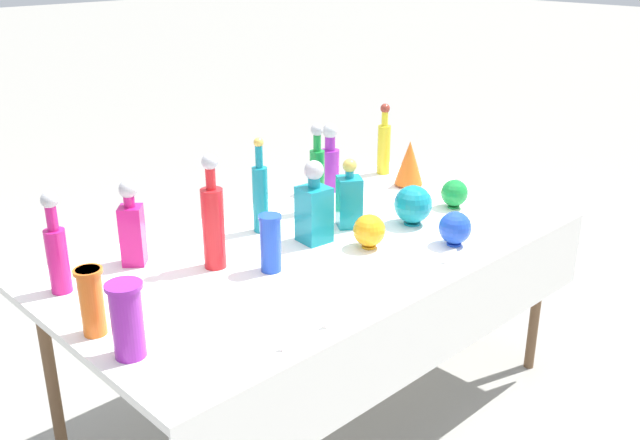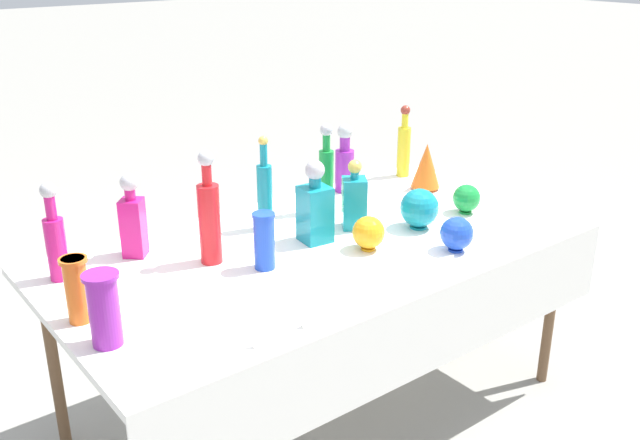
{
  "view_description": "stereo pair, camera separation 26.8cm",
  "coord_description": "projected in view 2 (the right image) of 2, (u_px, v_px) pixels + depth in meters",
  "views": [
    {
      "loc": [
        -1.73,
        -1.8,
        1.85
      ],
      "look_at": [
        0.0,
        0.0,
        0.86
      ],
      "focal_mm": 40.0,
      "sensor_mm": 36.0,
      "label": 1
    },
    {
      "loc": [
        -1.53,
        -1.98,
        1.85
      ],
      "look_at": [
        0.0,
        0.0,
        0.86
      ],
      "focal_mm": 40.0,
      "sensor_mm": 36.0,
      "label": 2
    }
  ],
  "objects": [
    {
      "name": "tall_bottle_1",
      "position": [
        345.0,
        162.0,
        3.25
      ],
      "size": [
        0.09,
        0.09,
        0.32
      ],
      "color": "purple",
      "rests_on": "display_table"
    },
    {
      "name": "slender_vase_2",
      "position": [
        104.0,
        307.0,
        2.01
      ],
      "size": [
        0.1,
        0.1,
        0.22
      ],
      "color": "purple",
      "rests_on": "display_table"
    },
    {
      "name": "price_tag_center",
      "position": [
        308.0,
        320.0,
        2.15
      ],
      "size": [
        0.05,
        0.02,
        0.04
      ],
      "primitive_type": "cube",
      "rotation": [
        -0.21,
        0.0,
        0.17
      ],
      "color": "white",
      "rests_on": "display_table"
    },
    {
      "name": "price_tag_right",
      "position": [
        263.0,
        339.0,
        2.04
      ],
      "size": [
        0.06,
        0.02,
        0.04
      ],
      "primitive_type": "cube",
      "rotation": [
        -0.21,
        0.0,
        -0.16
      ],
      "color": "white",
      "rests_on": "display_table"
    },
    {
      "name": "tall_bottle_4",
      "position": [
        404.0,
        146.0,
        3.46
      ],
      "size": [
        0.06,
        0.06,
        0.35
      ],
      "color": "yellow",
      "rests_on": "display_table"
    },
    {
      "name": "tall_bottle_3",
      "position": [
        55.0,
        239.0,
        2.39
      ],
      "size": [
        0.07,
        0.07,
        0.35
      ],
      "color": "#C61972",
      "rests_on": "display_table"
    },
    {
      "name": "square_decanter_1",
      "position": [
        133.0,
        219.0,
        2.58
      ],
      "size": [
        0.11,
        0.11,
        0.31
      ],
      "color": "#C61972",
      "rests_on": "display_table"
    },
    {
      "name": "tall_bottle_0",
      "position": [
        326.0,
        174.0,
        3.0
      ],
      "size": [
        0.06,
        0.06,
        0.38
      ],
      "color": "#198C38",
      "rests_on": "display_table"
    },
    {
      "name": "fluted_vase_0",
      "position": [
        426.0,
        166.0,
        3.29
      ],
      "size": [
        0.14,
        0.14,
        0.22
      ],
      "color": "orange",
      "rests_on": "display_table"
    },
    {
      "name": "tall_bottle_5",
      "position": [
        209.0,
        217.0,
        2.51
      ],
      "size": [
        0.08,
        0.08,
        0.42
      ],
      "color": "red",
      "rests_on": "display_table"
    },
    {
      "name": "round_bowl_2",
      "position": [
        368.0,
        233.0,
        2.65
      ],
      "size": [
        0.12,
        0.12,
        0.13
      ],
      "color": "orange",
      "rests_on": "display_table"
    },
    {
      "name": "display_table",
      "position": [
        326.0,
        260.0,
        2.72
      ],
      "size": [
        2.05,
        1.08,
        0.76
      ],
      "color": "white",
      "rests_on": "ground"
    },
    {
      "name": "tall_bottle_2",
      "position": [
        265.0,
        192.0,
        2.82
      ],
      "size": [
        0.06,
        0.06,
        0.38
      ],
      "color": "teal",
      "rests_on": "display_table"
    },
    {
      "name": "ground_plane",
      "position": [
        320.0,
        409.0,
        3.0
      ],
      "size": [
        40.0,
        40.0,
        0.0
      ],
      "primitive_type": "plane",
      "color": "gray"
    },
    {
      "name": "round_bowl_3",
      "position": [
        419.0,
        208.0,
        2.85
      ],
      "size": [
        0.16,
        0.16,
        0.16
      ],
      "color": "teal",
      "rests_on": "display_table"
    },
    {
      "name": "square_decanter_2",
      "position": [
        315.0,
        207.0,
        2.71
      ],
      "size": [
        0.12,
        0.12,
        0.32
      ],
      "color": "teal",
      "rests_on": "display_table"
    },
    {
      "name": "slender_vase_0",
      "position": [
        77.0,
        288.0,
        2.14
      ],
      "size": [
        0.08,
        0.08,
        0.21
      ],
      "color": "orange",
      "rests_on": "display_table"
    },
    {
      "name": "slender_vase_1",
      "position": [
        264.0,
        239.0,
        2.49
      ],
      "size": [
        0.08,
        0.08,
        0.21
      ],
      "color": "blue",
      "rests_on": "display_table"
    },
    {
      "name": "price_tag_left",
      "position": [
        447.0,
        262.0,
        2.53
      ],
      "size": [
        0.06,
        0.02,
        0.04
      ],
      "primitive_type": "cube",
      "rotation": [
        -0.21,
        0.0,
        -0.15
      ],
      "color": "white",
      "rests_on": "display_table"
    },
    {
      "name": "cardboard_box_behind_left",
      "position": [
        258.0,
        251.0,
        4.15
      ],
      "size": [
        0.47,
        0.35,
        0.39
      ],
      "color": "tan",
      "rests_on": "ground"
    },
    {
      "name": "square_decanter_0",
      "position": [
        354.0,
        200.0,
        2.84
      ],
      "size": [
        0.13,
        0.13,
        0.28
      ],
      "color": "teal",
      "rests_on": "display_table"
    },
    {
      "name": "round_bowl_1",
      "position": [
        466.0,
        198.0,
        3.01
      ],
      "size": [
        0.12,
        0.12,
        0.12
      ],
      "color": "#198C38",
      "rests_on": "display_table"
    },
    {
      "name": "round_bowl_0",
      "position": [
        457.0,
        234.0,
        2.64
      ],
      "size": [
        0.12,
        0.12,
        0.13
      ],
      "color": "blue",
      "rests_on": "display_table"
    }
  ]
}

